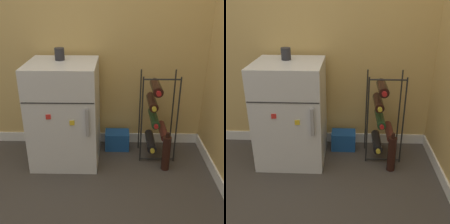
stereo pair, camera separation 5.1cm
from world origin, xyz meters
The scene contains 7 objects.
ground_plane centered at (0.00, 0.00, 0.00)m, with size 14.00×14.00×0.00m, color #423D38.
wall_back centered at (0.00, 0.68, 1.24)m, with size 6.59×0.07×2.50m.
mini_fridge centered at (-0.39, 0.36, 0.42)m, with size 0.53×0.52×0.83m.
wine_rack centered at (0.35, 0.42, 0.37)m, with size 0.29×0.33×0.74m.
soda_box centered at (0.04, 0.53, 0.08)m, with size 0.21×0.15×0.16m.
fridge_top_cup centered at (-0.41, 0.44, 0.88)m, with size 0.07×0.07×0.09m.
loose_bottle_floor centered at (0.42, 0.21, 0.15)m, with size 0.07×0.07×0.33m.
Camera 1 is at (0.03, -1.70, 1.34)m, focal length 45.00 mm.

